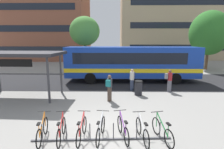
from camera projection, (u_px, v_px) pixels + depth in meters
name	position (u px, v px, depth m)	size (l,w,h in m)	color
ground	(103.00, 134.00, 7.38)	(200.00, 200.00, 0.00)	gray
bus_lane_asphalt	(110.00, 81.00, 16.96)	(80.00, 7.20, 0.01)	#232326
city_bus	(132.00, 62.00, 16.58)	(12.04, 2.65, 3.20)	#14389E
bike_rack	(102.00, 138.00, 6.94)	(5.42, 0.39, 0.70)	#47474C
parked_bicycle_orange_0	(42.00, 131.00, 6.87)	(0.52, 1.71, 0.99)	black
parked_bicycle_red_1	(61.00, 131.00, 6.88)	(0.52, 1.72, 0.99)	black
parked_bicycle_red_2	(82.00, 130.00, 6.92)	(0.52, 1.72, 0.99)	black
parked_bicycle_silver_3	(101.00, 130.00, 6.95)	(0.52, 1.72, 0.99)	black
parked_bicycle_purple_4	(123.00, 129.00, 6.99)	(0.57, 1.69, 0.99)	black
parked_bicycle_white_5	(142.00, 131.00, 6.85)	(0.52, 1.71, 0.99)	black
parked_bicycle_green_6	(162.00, 131.00, 6.85)	(0.60, 1.69, 0.99)	black
transit_shelter	(18.00, 55.00, 11.66)	(5.62, 3.25, 3.04)	#38383D
commuter_teal_pack_0	(109.00, 86.00, 11.20)	(0.44, 0.58, 1.69)	#47382D
commuter_navy_pack_1	(132.00, 78.00, 13.67)	(0.49, 0.60, 1.67)	#2D3851
commuter_grey_pack_2	(169.00, 79.00, 13.23)	(0.53, 0.35, 1.68)	#565660
trash_bin	(138.00, 88.00, 12.54)	(0.55, 0.55, 1.03)	#232328
street_tree_0	(85.00, 31.00, 21.43)	(3.59, 3.59, 6.59)	brown
street_tree_1	(209.00, 33.00, 22.64)	(4.90, 4.90, 7.45)	brown
building_left_wing	(46.00, 14.00, 35.70)	(16.03, 11.34, 18.02)	brown
building_right_wing	(178.00, 20.00, 38.94)	(24.85, 13.70, 16.14)	tan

